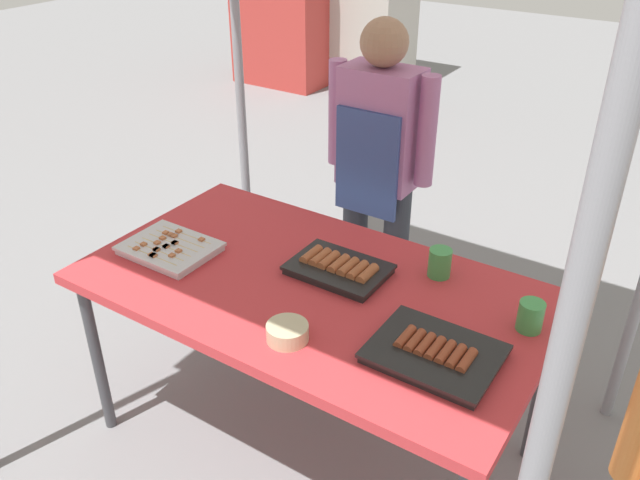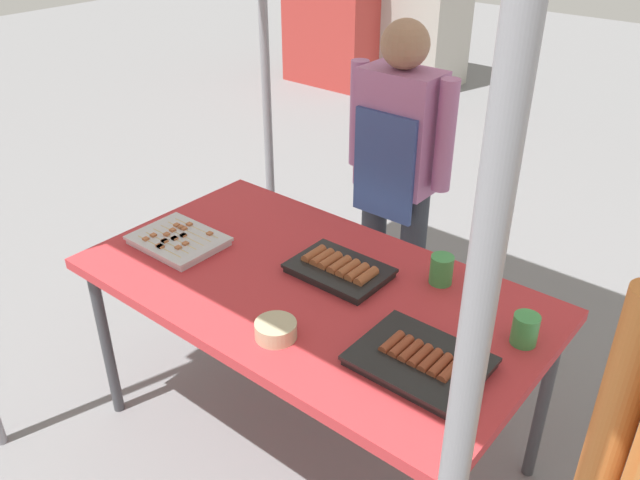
% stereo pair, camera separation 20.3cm
% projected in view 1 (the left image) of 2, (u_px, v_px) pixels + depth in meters
% --- Properties ---
extents(ground_plane, '(18.00, 18.00, 0.00)m').
position_uv_depth(ground_plane, '(313.00, 439.00, 2.63)').
color(ground_plane, slate).
extents(stall_table, '(1.60, 0.90, 0.75)m').
position_uv_depth(stall_table, '(312.00, 296.00, 2.28)').
color(stall_table, '#C63338').
rests_on(stall_table, ground).
extents(tray_grilled_sausages, '(0.34, 0.24, 0.06)m').
position_uv_depth(tray_grilled_sausages, '(339.00, 268.00, 2.30)').
color(tray_grilled_sausages, black).
rests_on(tray_grilled_sausages, stall_table).
extents(tray_meat_skewers, '(0.33, 0.26, 0.04)m').
position_uv_depth(tray_meat_skewers, '(170.00, 248.00, 2.43)').
color(tray_meat_skewers, silver).
rests_on(tray_meat_skewers, stall_table).
extents(tray_pork_links, '(0.37, 0.29, 0.05)m').
position_uv_depth(tray_pork_links, '(435.00, 353.00, 1.90)').
color(tray_pork_links, black).
rests_on(tray_pork_links, stall_table).
extents(condiment_bowl, '(0.13, 0.13, 0.05)m').
position_uv_depth(condiment_bowl, '(287.00, 332.00, 1.98)').
color(condiment_bowl, '#BFB28C').
rests_on(condiment_bowl, stall_table).
extents(drink_cup_near_edge, '(0.08, 0.08, 0.10)m').
position_uv_depth(drink_cup_near_edge, '(440.00, 263.00, 2.27)').
color(drink_cup_near_edge, '#3F994C').
rests_on(drink_cup_near_edge, stall_table).
extents(drink_cup_by_wok, '(0.08, 0.08, 0.10)m').
position_uv_depth(drink_cup_by_wok, '(530.00, 316.00, 2.01)').
color(drink_cup_by_wok, '#3F994C').
rests_on(drink_cup_by_wok, stall_table).
extents(vendor_woman, '(0.52, 0.22, 1.48)m').
position_uv_depth(vendor_woman, '(378.00, 159.00, 2.91)').
color(vendor_woman, '#333842').
rests_on(vendor_woman, ground).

